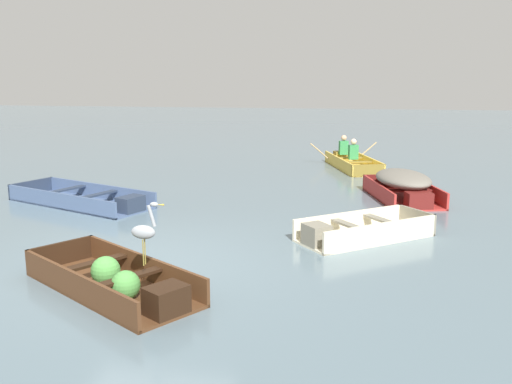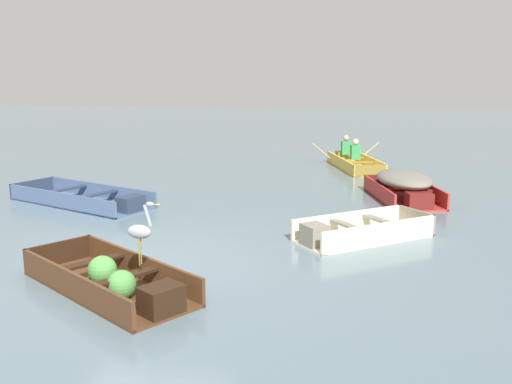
% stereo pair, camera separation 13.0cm
% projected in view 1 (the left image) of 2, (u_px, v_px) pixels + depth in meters
% --- Properties ---
extents(ground_plane, '(80.00, 80.00, 0.00)m').
position_uv_depth(ground_plane, '(140.00, 265.00, 8.66)').
color(ground_plane, slate).
extents(dinghy_dark_varnish_foreground, '(2.91, 2.46, 0.44)m').
position_uv_depth(dinghy_dark_varnish_foreground, '(116.00, 282.00, 7.53)').
color(dinghy_dark_varnish_foreground, '#4C2D19').
rests_on(dinghy_dark_varnish_foreground, ground).
extents(skiff_slate_blue_near_moored, '(3.66, 2.46, 0.36)m').
position_uv_depth(skiff_slate_blue_near_moored, '(85.00, 200.00, 12.61)').
color(skiff_slate_blue_near_moored, '#475B7F').
rests_on(skiff_slate_blue_near_moored, ground).
extents(skiff_cream_mid_moored, '(2.50, 2.25, 0.39)m').
position_uv_depth(skiff_cream_mid_moored, '(360.00, 232.00, 9.97)').
color(skiff_cream_mid_moored, beige).
rests_on(skiff_cream_mid_moored, ground).
extents(skiff_red_far_moored, '(1.77, 2.65, 0.67)m').
position_uv_depth(skiff_red_far_moored, '(403.00, 183.00, 13.09)').
color(skiff_red_far_moored, '#AD2D28').
rests_on(skiff_red_far_moored, ground).
extents(rowboat_yellow_with_crew, '(2.30, 3.17, 0.91)m').
position_uv_depth(rowboat_yellow_with_crew, '(351.00, 161.00, 17.65)').
color(rowboat_yellow_with_crew, '#E5BC47').
rests_on(rowboat_yellow_with_crew, ground).
extents(heron_on_dinghy, '(0.45, 0.15, 0.84)m').
position_uv_depth(heron_on_dinghy, '(144.00, 230.00, 7.25)').
color(heron_on_dinghy, olive).
rests_on(heron_on_dinghy, dinghy_dark_varnish_foreground).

